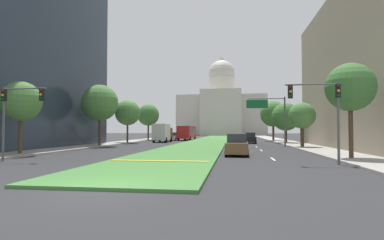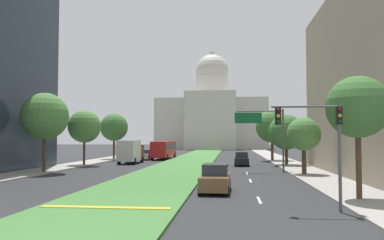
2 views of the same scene
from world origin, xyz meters
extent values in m
plane|color=#2B2B2D|center=(0.00, 58.18, 0.00)|extent=(260.00, 260.00, 0.00)
cube|color=#427A38|center=(0.00, 52.36, 0.07)|extent=(7.18, 104.72, 0.14)
cube|color=gold|center=(0.00, 9.12, 0.16)|extent=(6.46, 0.50, 0.04)
cube|color=silver|center=(7.67, 13.12, 0.00)|extent=(0.16, 2.40, 0.01)
cube|color=silver|center=(7.67, 22.85, 0.00)|extent=(0.16, 2.40, 0.01)
cube|color=silver|center=(7.67, 29.46, 0.00)|extent=(0.16, 2.40, 0.01)
cube|color=silver|center=(7.67, 43.87, 0.00)|extent=(0.16, 2.40, 0.01)
cube|color=silver|center=(7.67, 49.14, 0.00)|extent=(0.16, 2.40, 0.01)
cube|color=#9E9991|center=(-13.75, 46.54, 0.07)|extent=(4.00, 104.72, 0.15)
cube|color=#9E9991|center=(13.75, 46.54, 0.07)|extent=(4.00, 104.72, 0.15)
cube|color=beige|center=(0.00, 116.36, 7.97)|extent=(35.04, 19.37, 15.94)
cube|color=beige|center=(0.00, 104.67, 8.77)|extent=(15.42, 4.00, 17.53)
cylinder|color=beige|center=(0.00, 116.36, 19.84)|extent=(10.55, 10.55, 7.81)
sphere|color=beige|center=(0.00, 116.36, 25.66)|extent=(10.89, 10.89, 10.89)
cylinder|color=beige|center=(0.00, 116.36, 30.56)|extent=(1.80, 1.80, 3.00)
cylinder|color=#515456|center=(-11.25, 9.19, 2.60)|extent=(0.16, 0.16, 5.20)
cube|color=black|center=(-11.25, 9.19, 4.60)|extent=(0.28, 0.24, 0.84)
sphere|color=#510F0F|center=(-11.25, 9.05, 4.88)|extent=(0.18, 0.18, 0.18)
sphere|color=#F2A51E|center=(-11.25, 9.05, 4.60)|extent=(0.18, 0.18, 0.18)
sphere|color=#0F4219|center=(-11.25, 9.05, 4.32)|extent=(0.18, 0.18, 0.18)
cylinder|color=#515456|center=(-9.65, 9.19, 5.05)|extent=(3.20, 0.10, 0.10)
cube|color=black|center=(-8.37, 9.19, 4.60)|extent=(0.28, 0.24, 0.84)
sphere|color=#510F0F|center=(-8.37, 9.05, 4.88)|extent=(0.18, 0.18, 0.18)
sphere|color=#F2A51E|center=(-8.37, 9.05, 4.60)|extent=(0.18, 0.18, 0.18)
sphere|color=#0F4219|center=(-8.37, 9.05, 4.32)|extent=(0.18, 0.18, 0.18)
cylinder|color=#515456|center=(11.25, 9.81, 2.60)|extent=(0.16, 0.16, 5.20)
cube|color=black|center=(11.25, 9.81, 4.60)|extent=(0.28, 0.24, 0.84)
sphere|color=#510F0F|center=(11.25, 9.67, 4.88)|extent=(0.18, 0.18, 0.18)
sphere|color=#F2A51E|center=(11.25, 9.67, 4.60)|extent=(0.18, 0.18, 0.18)
sphere|color=#0F4219|center=(11.25, 9.67, 4.32)|extent=(0.18, 0.18, 0.18)
cylinder|color=#515456|center=(9.65, 9.81, 5.05)|extent=(3.20, 0.10, 0.10)
cube|color=black|center=(8.37, 9.81, 4.60)|extent=(0.28, 0.24, 0.84)
sphere|color=#510F0F|center=(8.37, 9.67, 4.88)|extent=(0.18, 0.18, 0.18)
sphere|color=#F2A51E|center=(8.37, 9.67, 4.60)|extent=(0.18, 0.18, 0.18)
sphere|color=#0F4219|center=(8.37, 9.67, 4.32)|extent=(0.18, 0.18, 0.18)
cylinder|color=#515456|center=(11.45, 30.94, 3.25)|extent=(0.20, 0.20, 6.50)
cylinder|color=#515456|center=(9.07, 30.94, 6.30)|extent=(4.76, 0.12, 0.12)
cube|color=#146033|center=(7.88, 30.89, 5.60)|extent=(2.80, 0.08, 1.10)
cylinder|color=#4C3823|center=(-13.23, 13.53, 1.84)|extent=(0.31, 0.31, 3.68)
sphere|color=#4C7F3D|center=(-13.23, 13.53, 4.62)|extent=(3.39, 3.39, 3.39)
cylinder|color=#4C3823|center=(13.19, 13.17, 2.16)|extent=(0.31, 0.31, 4.31)
sphere|color=#3D7033|center=(13.19, 13.17, 5.27)|extent=(3.50, 3.50, 3.50)
cylinder|color=#4C3823|center=(-12.50, 27.48, 2.21)|extent=(0.32, 0.32, 4.41)
sphere|color=#4C7F3D|center=(-12.50, 27.48, 5.71)|extent=(4.71, 4.71, 4.71)
cylinder|color=#4C3823|center=(12.94, 27.82, 1.51)|extent=(0.42, 0.42, 3.02)
sphere|color=#4C7F3D|center=(12.94, 27.82, 3.90)|extent=(3.18, 3.18, 3.18)
cylinder|color=#4C3823|center=(-12.33, 37.51, 1.92)|extent=(0.30, 0.30, 3.84)
sphere|color=#4C7F3D|center=(-12.33, 37.51, 4.97)|extent=(4.12, 4.12, 4.12)
cylinder|color=#4C3823|center=(13.07, 40.06, 1.52)|extent=(0.38, 0.38, 3.03)
sphere|color=#3D7033|center=(13.07, 40.06, 4.26)|extent=(4.44, 4.44, 4.44)
cylinder|color=#4C3823|center=(-12.65, 50.82, 2.01)|extent=(0.33, 0.33, 4.03)
sphere|color=#3D7033|center=(-12.65, 50.82, 5.25)|extent=(4.45, 4.45, 4.45)
cylinder|color=#4C3823|center=(12.34, 49.78, 1.95)|extent=(0.40, 0.40, 3.89)
sphere|color=#3D7033|center=(12.34, 49.78, 5.26)|extent=(4.97, 4.97, 4.97)
cube|color=brown|center=(5.06, 16.00, 0.66)|extent=(1.96, 4.27, 0.88)
cube|color=#282D38|center=(5.06, 16.17, 1.47)|extent=(1.67, 2.07, 0.72)
cylinder|color=black|center=(5.84, 14.32, 0.32)|extent=(0.24, 0.65, 0.64)
cylinder|color=black|center=(4.18, 14.37, 0.32)|extent=(0.24, 0.65, 0.64)
cylinder|color=black|center=(5.94, 17.63, 0.32)|extent=(0.24, 0.65, 0.64)
cylinder|color=black|center=(4.28, 17.68, 0.32)|extent=(0.24, 0.65, 0.64)
cube|color=black|center=(7.47, 39.98, 0.64)|extent=(1.89, 4.72, 0.84)
cube|color=#282D38|center=(7.47, 40.17, 1.40)|extent=(1.61, 2.29, 0.68)
cylinder|color=black|center=(8.21, 38.07, 0.32)|extent=(0.24, 0.65, 0.64)
cylinder|color=black|center=(6.61, 38.12, 0.32)|extent=(0.24, 0.65, 0.64)
cylinder|color=black|center=(8.32, 41.84, 0.32)|extent=(0.24, 0.65, 0.64)
cylinder|color=black|center=(6.72, 41.89, 0.32)|extent=(0.24, 0.65, 0.64)
cube|color=silver|center=(-7.52, 51.21, 0.61)|extent=(1.84, 4.15, 0.78)
cube|color=#282D38|center=(-7.53, 51.04, 1.33)|extent=(1.61, 2.00, 0.64)
cylinder|color=black|center=(-8.34, 52.84, 0.32)|extent=(0.22, 0.64, 0.64)
cylinder|color=black|center=(-6.69, 52.83, 0.32)|extent=(0.22, 0.64, 0.64)
cylinder|color=black|center=(-8.36, 49.59, 0.32)|extent=(0.22, 0.64, 0.64)
cylinder|color=black|center=(-6.71, 49.58, 0.32)|extent=(0.22, 0.64, 0.64)
cube|color=brown|center=(-7.73, 45.05, 1.45)|extent=(2.30, 2.00, 2.20)
cube|color=silver|center=(-7.73, 41.85, 1.80)|extent=(2.30, 4.40, 2.80)
cylinder|color=black|center=(-8.78, 45.05, 0.45)|extent=(0.30, 0.90, 0.90)
cylinder|color=black|center=(-6.68, 45.05, 0.45)|extent=(0.30, 0.90, 0.90)
cylinder|color=black|center=(-8.78, 40.75, 0.45)|extent=(0.30, 0.90, 0.90)
cylinder|color=black|center=(-6.68, 40.75, 0.45)|extent=(0.30, 0.90, 0.90)
cube|color=#B21E1E|center=(-5.06, 54.14, 1.70)|extent=(2.50, 11.00, 2.50)
cube|color=#232833|center=(-5.06, 54.14, 2.05)|extent=(2.52, 10.12, 0.90)
cylinder|color=black|center=(-6.21, 58.44, 0.50)|extent=(0.32, 1.00, 1.00)
cylinder|color=black|center=(-3.91, 58.44, 0.50)|extent=(0.32, 1.00, 1.00)
cylinder|color=black|center=(-6.21, 50.24, 0.50)|extent=(0.32, 1.00, 1.00)
cylinder|color=black|center=(-3.91, 50.24, 0.50)|extent=(0.32, 1.00, 1.00)
camera|label=1|loc=(4.77, -10.25, 2.17)|focal=28.56mm
camera|label=2|loc=(6.07, -9.05, 3.55)|focal=35.69mm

